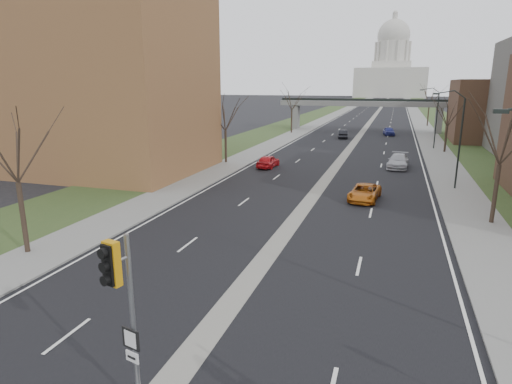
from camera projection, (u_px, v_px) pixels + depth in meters
The scene contains 24 objects.
road_surface at pixel (378, 111), 151.19m from camera, with size 20.00×600.00×0.01m, color black.
median_strip at pixel (378, 111), 151.19m from camera, with size 1.20×600.00×0.02m, color gray.
sidewalk_right at pixel (414, 111), 147.57m from camera, with size 4.00×600.00×0.12m, color gray.
sidewalk_left at pixel (344, 110), 154.77m from camera, with size 4.00×600.00×0.12m, color gray.
grass_verge_right at pixel (433, 112), 145.77m from camera, with size 8.00×600.00×0.10m, color #273C1C.
grass_verge_left at pixel (328, 110), 156.58m from camera, with size 8.00×600.00×0.10m, color #273C1C.
apartment_building at pixel (83, 68), 45.68m from camera, with size 25.00×16.00×22.00m, color brown.
commercial_block_far at pixel (498, 111), 69.62m from camera, with size 14.00×14.00×10.00m, color #503525.
pedestrian_bridge at pixel (364, 107), 85.47m from camera, with size 34.00×3.00×6.45m.
capitol at pixel (391, 70), 303.31m from camera, with size 48.00×42.00×55.75m.
streetlight_mid at pixel (453, 112), 37.42m from camera, with size 2.61×0.20×8.70m.
streetlight_far at pixel (432, 101), 61.38m from camera, with size 2.61×0.20×8.70m.
tree_left_a at pixel (12, 136), 22.57m from camera, with size 7.20×7.20×9.40m.
tree_left_b at pixel (225, 111), 50.32m from camera, with size 6.75×6.75×8.81m.
tree_left_c at pixel (292, 96), 81.46m from camera, with size 7.65×7.65×9.99m.
tree_right_a at pixel (505, 127), 27.67m from camera, with size 7.20×7.20×9.40m.
tree_right_b at pixel (449, 110), 58.29m from camera, with size 6.30×6.30×8.22m.
tree_right_c at pixel (430, 94), 94.86m from camera, with size 7.65×7.65×9.99m.
signal_pole_median at pixel (122, 296), 11.42m from camera, with size 0.70×0.91×5.47m.
car_left_near at pixel (268, 161), 48.91m from camera, with size 1.72×4.28×1.46m, color red.
car_left_far at pixel (343, 134), 75.39m from camera, with size 1.54×4.42×1.46m, color black.
car_right_near at pixel (365, 192), 35.13m from camera, with size 2.18×4.72×1.31m, color #BB6114.
car_right_mid at pixel (398, 161), 48.66m from camera, with size 2.19×5.38×1.56m, color #A6A7AE.
car_right_far at pixel (389, 131), 79.55m from camera, with size 1.81×4.49×1.53m, color navy.
Camera 1 is at (6.29, -9.49, 9.32)m, focal length 30.00 mm.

